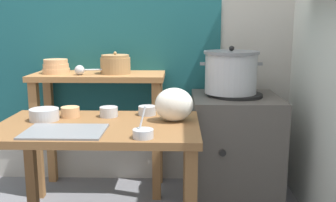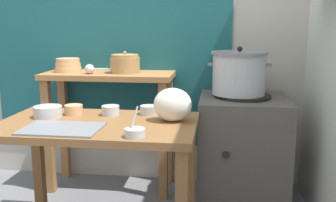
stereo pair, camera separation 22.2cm
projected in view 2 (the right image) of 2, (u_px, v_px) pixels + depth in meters
wall_back at (140, 18)px, 3.03m from camera, size 4.40×0.12×2.60m
prep_table at (98, 141)px, 2.17m from camera, size 1.10×0.66×0.72m
back_shelf_table at (109, 102)px, 2.91m from camera, size 0.96×0.40×0.90m
stove_block at (242, 150)px, 2.72m from camera, size 0.60×0.61×0.78m
steamer_pot at (239, 73)px, 2.64m from camera, size 0.43×0.38×0.33m
clay_pot at (125, 64)px, 2.84m from camera, size 0.22×0.22×0.16m
bowl_stack_enamel at (68, 66)px, 2.90m from camera, size 0.20×0.20×0.10m
ladle at (91, 69)px, 2.79m from camera, size 0.29×0.09×0.07m
serving_tray at (62, 129)px, 2.00m from camera, size 0.40×0.28×0.01m
plastic_bag at (173, 105)px, 2.15m from camera, size 0.21×0.16×0.19m
prep_bowl_0 at (111, 110)px, 2.30m from camera, size 0.11×0.11×0.06m
prep_bowl_1 at (135, 132)px, 1.86m from camera, size 0.10×0.10×0.15m
prep_bowl_2 at (74, 109)px, 2.32m from camera, size 0.11×0.11×0.06m
prep_bowl_3 at (149, 110)px, 2.33m from camera, size 0.10×0.10×0.05m
prep_bowl_4 at (48, 111)px, 2.25m from camera, size 0.16×0.16×0.07m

